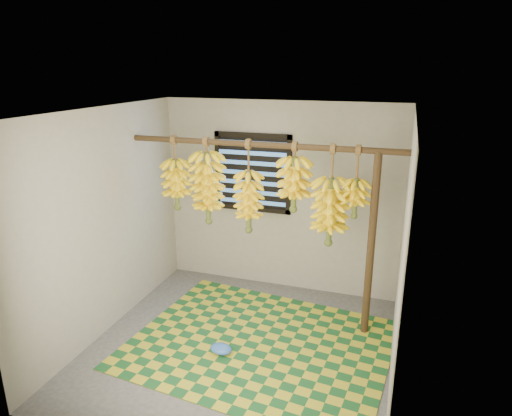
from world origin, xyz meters
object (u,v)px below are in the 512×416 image
at_px(banana_bunch_d, 294,184).
at_px(woven_mat, 260,344).
at_px(plastic_bag, 221,349).
at_px(banana_bunch_b, 208,188).
at_px(banana_bunch_a, 176,184).
at_px(banana_bunch_c, 249,202).
at_px(support_post, 371,247).
at_px(banana_bunch_f, 355,198).
at_px(banana_bunch_e, 330,212).

bearing_deg(banana_bunch_d, woven_mat, -107.55).
distance_m(woven_mat, banana_bunch_d, 1.71).
xyz_separation_m(plastic_bag, banana_bunch_b, (-0.48, 0.86, 1.42)).
xyz_separation_m(banana_bunch_a, banana_bunch_c, (0.87, 0.00, -0.13)).
xyz_separation_m(support_post, plastic_bag, (-1.34, -0.86, -0.94)).
xyz_separation_m(plastic_bag, banana_bunch_f, (1.15, 0.86, 1.45)).
height_order(plastic_bag, banana_bunch_f, banana_bunch_f).
height_order(woven_mat, banana_bunch_a, banana_bunch_a).
height_order(banana_bunch_c, banana_bunch_e, same).
bearing_deg(banana_bunch_a, banana_bunch_f, -0.00).
xyz_separation_m(plastic_bag, banana_bunch_a, (-0.87, 0.86, 1.43)).
height_order(plastic_bag, banana_bunch_d, banana_bunch_d).
bearing_deg(banana_bunch_f, banana_bunch_d, 180.00).
bearing_deg(banana_bunch_e, banana_bunch_d, 180.00).
xyz_separation_m(banana_bunch_a, banana_bunch_d, (1.38, -0.00, 0.11)).
bearing_deg(banana_bunch_f, woven_mat, -144.65).
height_order(support_post, banana_bunch_d, banana_bunch_d).
distance_m(plastic_bag, banana_bunch_b, 1.73).
relative_size(woven_mat, banana_bunch_c, 2.51).
bearing_deg(banana_bunch_c, banana_bunch_a, 180.00).
distance_m(plastic_bag, banana_bunch_e, 1.79).
bearing_deg(banana_bunch_d, banana_bunch_f, 0.00).
height_order(plastic_bag, banana_bunch_a, banana_bunch_a).
distance_m(woven_mat, plastic_bag, 0.43).
bearing_deg(banana_bunch_c, banana_bunch_d, -0.00).
distance_m(banana_bunch_b, banana_bunch_c, 0.50).
xyz_separation_m(support_post, banana_bunch_f, (-0.19, 0.00, 0.51)).
bearing_deg(support_post, plastic_bag, -147.15).
relative_size(support_post, banana_bunch_d, 2.69).
height_order(support_post, banana_bunch_c, banana_bunch_c).
bearing_deg(woven_mat, banana_bunch_a, 153.88).
bearing_deg(support_post, banana_bunch_c, 180.00).
relative_size(woven_mat, banana_bunch_b, 2.65).
relative_size(plastic_bag, banana_bunch_e, 0.22).
xyz_separation_m(woven_mat, banana_bunch_e, (0.57, 0.58, 1.33)).
height_order(woven_mat, banana_bunch_d, banana_bunch_d).
relative_size(banana_bunch_e, banana_bunch_f, 1.43).
height_order(banana_bunch_a, banana_bunch_d, same).
height_order(banana_bunch_b, banana_bunch_f, same).
xyz_separation_m(woven_mat, banana_bunch_f, (0.82, 0.58, 1.50)).
bearing_deg(banana_bunch_f, banana_bunch_c, 180.00).
bearing_deg(banana_bunch_a, banana_bunch_c, 0.00).
distance_m(woven_mat, banana_bunch_b, 1.78).
distance_m(plastic_bag, banana_bunch_c, 1.57).
height_order(banana_bunch_a, banana_bunch_c, same).
distance_m(woven_mat, banana_bunch_f, 1.81).
xyz_separation_m(plastic_bag, banana_bunch_c, (0.00, 0.86, 1.31)).
bearing_deg(banana_bunch_b, banana_bunch_c, 0.00).
distance_m(banana_bunch_d, banana_bunch_e, 0.47).
bearing_deg(banana_bunch_d, banana_bunch_a, 180.00).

